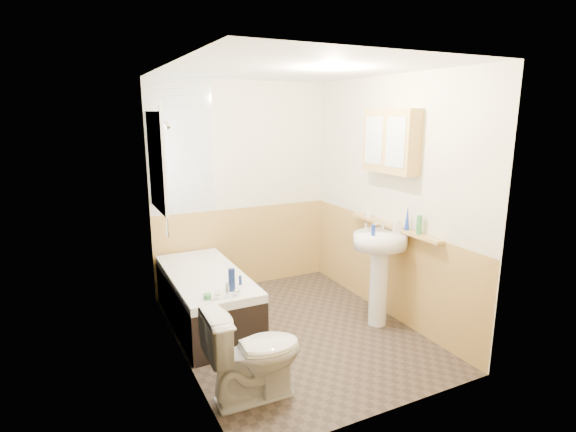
% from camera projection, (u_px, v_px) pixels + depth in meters
% --- Properties ---
extents(floor, '(2.80, 2.80, 0.00)m').
position_uv_depth(floor, '(295.00, 331.00, 4.48)').
color(floor, '#312822').
rests_on(floor, ground).
extents(ceiling, '(2.80, 2.80, 0.00)m').
position_uv_depth(ceiling, '(296.00, 69.00, 3.92)').
color(ceiling, white).
rests_on(ceiling, ground).
extents(wall_back, '(2.20, 0.02, 2.50)m').
position_uv_depth(wall_back, '(242.00, 187.00, 5.44)').
color(wall_back, '#EDE5C4').
rests_on(wall_back, ground).
extents(wall_front, '(2.20, 0.02, 2.50)m').
position_uv_depth(wall_front, '(392.00, 248.00, 2.97)').
color(wall_front, '#EDE5C4').
rests_on(wall_front, ground).
extents(wall_left, '(0.02, 2.80, 2.50)m').
position_uv_depth(wall_left, '(176.00, 221.00, 3.72)').
color(wall_left, '#EDE5C4').
rests_on(wall_left, ground).
extents(wall_right, '(0.02, 2.80, 2.50)m').
position_uv_depth(wall_right, '(390.00, 199.00, 4.68)').
color(wall_right, '#EDE5C4').
rests_on(wall_right, ground).
extents(wainscot_right, '(0.01, 2.80, 1.00)m').
position_uv_depth(wainscot_right, '(384.00, 267.00, 4.84)').
color(wainscot_right, tan).
rests_on(wainscot_right, wall_right).
extents(wainscot_front, '(2.20, 0.01, 1.00)m').
position_uv_depth(wainscot_front, '(385.00, 350.00, 3.16)').
color(wainscot_front, tan).
rests_on(wainscot_front, wall_front).
extents(wainscot_back, '(2.20, 0.01, 1.00)m').
position_uv_depth(wainscot_back, '(244.00, 247.00, 5.58)').
color(wainscot_back, tan).
rests_on(wainscot_back, wall_back).
extents(tile_cladding_left, '(0.01, 2.80, 2.50)m').
position_uv_depth(tile_cladding_left, '(179.00, 221.00, 3.73)').
color(tile_cladding_left, white).
rests_on(tile_cladding_left, wall_left).
extents(tile_return_back, '(0.75, 0.01, 1.50)m').
position_uv_depth(tile_return_back, '(180.00, 148.00, 4.99)').
color(tile_return_back, white).
rests_on(tile_return_back, wall_back).
extents(window, '(0.03, 0.79, 0.99)m').
position_uv_depth(window, '(157.00, 162.00, 4.49)').
color(window, white).
rests_on(window, wall_left).
extents(bathtub, '(0.70, 1.58, 0.69)m').
position_uv_depth(bathtub, '(206.00, 297.00, 4.60)').
color(bathtub, black).
rests_on(bathtub, floor).
extents(shower_riser, '(0.11, 0.09, 1.31)m').
position_uv_depth(shower_riser, '(165.00, 161.00, 4.28)').
color(shower_riser, silver).
rests_on(shower_riser, wall_left).
extents(toilet, '(0.75, 0.44, 0.73)m').
position_uv_depth(toilet, '(254.00, 354.00, 3.36)').
color(toilet, white).
rests_on(toilet, floor).
extents(sink, '(0.57, 0.46, 1.09)m').
position_uv_depth(sink, '(380.00, 260.00, 4.49)').
color(sink, white).
rests_on(sink, floor).
extents(pine_shelf, '(0.10, 1.32, 0.03)m').
position_uv_depth(pine_shelf, '(393.00, 227.00, 4.57)').
color(pine_shelf, tan).
rests_on(pine_shelf, wall_right).
extents(medicine_cabinet, '(0.18, 0.69, 0.63)m').
position_uv_depth(medicine_cabinet, '(391.00, 141.00, 4.42)').
color(medicine_cabinet, tan).
rests_on(medicine_cabinet, wall_right).
extents(foam_can, '(0.07, 0.07, 0.18)m').
position_uv_depth(foam_can, '(419.00, 225.00, 4.22)').
color(foam_can, '#388447').
rests_on(foam_can, pine_shelf).
extents(green_bottle, '(0.07, 0.07, 0.25)m').
position_uv_depth(green_bottle, '(407.00, 217.00, 4.36)').
color(green_bottle, '#19339E').
rests_on(green_bottle, pine_shelf).
extents(black_jar, '(0.08, 0.08, 0.05)m').
position_uv_depth(black_jar, '(369.00, 215.00, 4.92)').
color(black_jar, silver).
rests_on(black_jar, pine_shelf).
extents(soap_bottle, '(0.14, 0.18, 0.08)m').
position_uv_depth(soap_bottle, '(397.00, 229.00, 4.42)').
color(soap_bottle, silver).
rests_on(soap_bottle, sink).
extents(clear_bottle, '(0.04, 0.04, 0.11)m').
position_uv_depth(clear_bottle, '(373.00, 230.00, 4.31)').
color(clear_bottle, '#19339E').
rests_on(clear_bottle, sink).
extents(blue_gel, '(0.07, 0.05, 0.21)m').
position_uv_depth(blue_gel, '(232.00, 280.00, 4.05)').
color(blue_gel, navy).
rests_on(blue_gel, bathtub).
extents(cream_jar, '(0.07, 0.07, 0.04)m').
position_uv_depth(cream_jar, '(207.00, 297.00, 3.90)').
color(cream_jar, '#388447').
rests_on(cream_jar, bathtub).
extents(orange_bottle, '(0.03, 0.03, 0.09)m').
position_uv_depth(orange_bottle, '(240.00, 280.00, 4.22)').
color(orange_bottle, navy).
rests_on(orange_bottle, bathtub).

